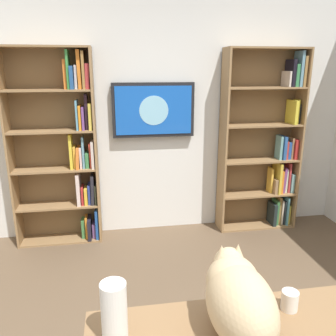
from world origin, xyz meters
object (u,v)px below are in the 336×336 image
Objects in this scene: cat at (238,297)px; coffee_mug at (290,300)px; paper_towel_roll at (114,312)px; wall_mounted_tv at (153,110)px; bookshelf_right at (65,149)px; bookshelf_left at (268,146)px.

coffee_mug is at bearing -162.61° from cat.
paper_towel_roll is at bearing 4.43° from coffee_mug.
coffee_mug is (-0.35, 2.50, -0.63)m from wall_mounted_tv.
wall_mounted_tv is 2.65m from cat.
wall_mounted_tv is at bearing -100.60° from paper_towel_roll.
bookshelf_right is 7.59× the size of paper_towel_roll.
wall_mounted_tv reaches higher than cat.
bookshelf_left is at bearing -126.28° from paper_towel_roll.
bookshelf_right is 2.54m from paper_towel_roll.
bookshelf_left is at bearing -112.39° from coffee_mug.
bookshelf_right is at bearing 4.87° from wall_mounted_tv.
paper_towel_roll reaches higher than coffee_mug.
wall_mounted_tv is at bearing -175.13° from bookshelf_right.
paper_towel_roll is at bearing 53.72° from bookshelf_left.
wall_mounted_tv is (1.34, -0.08, 0.43)m from bookshelf_left.
cat is at bearing 90.98° from wall_mounted_tv.
wall_mounted_tv is 2.60m from coffee_mug.
bookshelf_right is at bearing 0.03° from bookshelf_left.
coffee_mug is at bearing 97.88° from wall_mounted_tv.
bookshelf_left is 2.31× the size of wall_mounted_tv.
cat is at bearing 17.39° from coffee_mug.
cat is 2.14× the size of paper_towel_roll.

